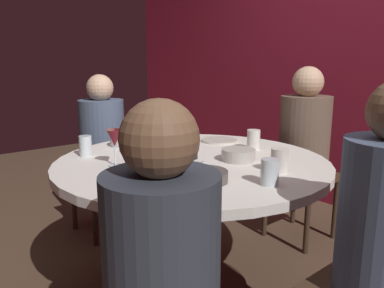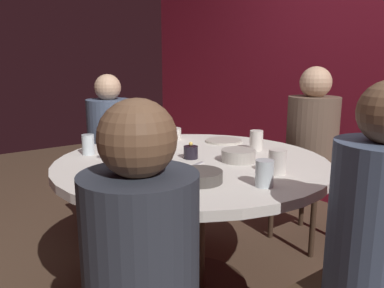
{
  "view_description": "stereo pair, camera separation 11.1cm",
  "coord_description": "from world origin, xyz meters",
  "px_view_note": "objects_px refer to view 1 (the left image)",
  "views": [
    {
      "loc": [
        1.43,
        -1.21,
        1.22
      ],
      "look_at": [
        0.0,
        0.0,
        0.81
      ],
      "focal_mm": 35.76,
      "sensor_mm": 36.0,
      "label": 1
    },
    {
      "loc": [
        1.5,
        -1.12,
        1.22
      ],
      "look_at": [
        0.0,
        0.0,
        0.81
      ],
      "focal_mm": 35.76,
      "sensor_mm": 36.0,
      "label": 2
    }
  ],
  "objects_px": {
    "wine_glass": "(115,140)",
    "bowl_serving_large": "(123,141)",
    "bowl_small_white": "(238,155)",
    "cup_far_edge": "(270,172)",
    "cup_by_left_diner": "(253,140)",
    "dinner_plate": "(219,141)",
    "dining_table": "(192,187)",
    "cell_phone": "(151,150)",
    "bowl_salad_center": "(165,134)",
    "cup_by_right_diner": "(165,137)",
    "seated_diner_back": "(305,135)",
    "bowl_sauce_side": "(205,176)",
    "cup_near_candle": "(85,146)",
    "cup_center_front": "(279,160)",
    "candle_holder": "(191,152)",
    "seated_diner_left": "(102,137)",
    "seated_diner_front_right": "(162,259)"
  },
  "relations": [
    {
      "from": "seated_diner_back",
      "to": "dinner_plate",
      "type": "xyz_separation_m",
      "value": [
        -0.22,
        -0.58,
        0.01
      ]
    },
    {
      "from": "bowl_sauce_side",
      "to": "cup_near_candle",
      "type": "relative_size",
      "value": 1.77
    },
    {
      "from": "dining_table",
      "to": "cup_by_left_diner",
      "type": "bearing_deg",
      "value": 82.59
    },
    {
      "from": "seated_diner_left",
      "to": "cup_far_edge",
      "type": "height_order",
      "value": "seated_diner_left"
    },
    {
      "from": "cell_phone",
      "to": "cup_center_front",
      "type": "bearing_deg",
      "value": -167.12
    },
    {
      "from": "bowl_serving_large",
      "to": "cup_far_edge",
      "type": "height_order",
      "value": "cup_far_edge"
    },
    {
      "from": "bowl_sauce_side",
      "to": "cup_near_candle",
      "type": "xyz_separation_m",
      "value": [
        -0.73,
        -0.18,
        0.03
      ]
    },
    {
      "from": "bowl_serving_large",
      "to": "seated_diner_left",
      "type": "bearing_deg",
      "value": 167.34
    },
    {
      "from": "dining_table",
      "to": "seated_diner_left",
      "type": "relative_size",
      "value": 1.21
    },
    {
      "from": "bowl_sauce_side",
      "to": "cup_center_front",
      "type": "xyz_separation_m",
      "value": [
        0.11,
        0.35,
        0.03
      ]
    },
    {
      "from": "cup_center_front",
      "to": "cup_far_edge",
      "type": "bearing_deg",
      "value": -64.03
    },
    {
      "from": "seated_diner_back",
      "to": "cell_phone",
      "type": "relative_size",
      "value": 8.48
    },
    {
      "from": "bowl_salad_center",
      "to": "cup_by_right_diner",
      "type": "relative_size",
      "value": 1.38
    },
    {
      "from": "bowl_small_white",
      "to": "cup_far_edge",
      "type": "bearing_deg",
      "value": -28.47
    },
    {
      "from": "bowl_small_white",
      "to": "cup_by_right_diner",
      "type": "bearing_deg",
      "value": -172.69
    },
    {
      "from": "dinner_plate",
      "to": "cup_far_edge",
      "type": "bearing_deg",
      "value": -30.65
    },
    {
      "from": "cell_phone",
      "to": "bowl_small_white",
      "type": "bearing_deg",
      "value": -157.51
    },
    {
      "from": "cup_far_edge",
      "to": "dinner_plate",
      "type": "bearing_deg",
      "value": 149.35
    },
    {
      "from": "wine_glass",
      "to": "cup_by_left_diner",
      "type": "xyz_separation_m",
      "value": [
        0.19,
        0.77,
        -0.07
      ]
    },
    {
      "from": "dining_table",
      "to": "bowl_serving_large",
      "type": "relative_size",
      "value": 9.38
    },
    {
      "from": "bowl_small_white",
      "to": "cup_far_edge",
      "type": "relative_size",
      "value": 1.58
    },
    {
      "from": "wine_glass",
      "to": "cup_center_front",
      "type": "bearing_deg",
      "value": 42.07
    },
    {
      "from": "wine_glass",
      "to": "cup_near_candle",
      "type": "height_order",
      "value": "wine_glass"
    },
    {
      "from": "bowl_small_white",
      "to": "cup_center_front",
      "type": "xyz_separation_m",
      "value": [
        0.26,
        -0.01,
        0.03
      ]
    },
    {
      "from": "candle_holder",
      "to": "dinner_plate",
      "type": "height_order",
      "value": "candle_holder"
    },
    {
      "from": "cup_far_edge",
      "to": "seated_diner_left",
      "type": "bearing_deg",
      "value": 179.07
    },
    {
      "from": "seated_diner_left",
      "to": "dinner_plate",
      "type": "bearing_deg",
      "value": 28.82
    },
    {
      "from": "seated_diner_back",
      "to": "cup_by_right_diner",
      "type": "bearing_deg",
      "value": -21.92
    },
    {
      "from": "cell_phone",
      "to": "cup_far_edge",
      "type": "distance_m",
      "value": 0.8
    },
    {
      "from": "wine_glass",
      "to": "dining_table",
      "type": "bearing_deg",
      "value": 69.0
    },
    {
      "from": "dining_table",
      "to": "bowl_sauce_side",
      "type": "bearing_deg",
      "value": -31.86
    },
    {
      "from": "dinner_plate",
      "to": "bowl_salad_center",
      "type": "xyz_separation_m",
      "value": [
        -0.28,
        -0.21,
        0.03
      ]
    },
    {
      "from": "seated_diner_left",
      "to": "bowl_small_white",
      "type": "bearing_deg",
      "value": 8.11
    },
    {
      "from": "cup_near_candle",
      "to": "dining_table",
      "type": "bearing_deg",
      "value": 42.26
    },
    {
      "from": "seated_diner_left",
      "to": "seated_diner_back",
      "type": "relative_size",
      "value": 0.95
    },
    {
      "from": "wine_glass",
      "to": "bowl_serving_large",
      "type": "height_order",
      "value": "wine_glass"
    },
    {
      "from": "seated_diner_front_right",
      "to": "cup_by_left_diner",
      "type": "xyz_separation_m",
      "value": [
        -0.62,
        1.08,
        0.08
      ]
    },
    {
      "from": "cup_near_candle",
      "to": "cup_far_edge",
      "type": "distance_m",
      "value": 0.99
    },
    {
      "from": "seated_diner_front_right",
      "to": "cup_near_candle",
      "type": "distance_m",
      "value": 1.13
    },
    {
      "from": "cup_center_front",
      "to": "seated_diner_left",
      "type": "bearing_deg",
      "value": -173.87
    },
    {
      "from": "cup_far_edge",
      "to": "wine_glass",
      "type": "bearing_deg",
      "value": -152.73
    },
    {
      "from": "seated_diner_left",
      "to": "cup_near_candle",
      "type": "distance_m",
      "value": 0.68
    },
    {
      "from": "seated_diner_front_right",
      "to": "cup_by_right_diner",
      "type": "relative_size",
      "value": 11.15
    },
    {
      "from": "dinner_plate",
      "to": "bowl_salad_center",
      "type": "relative_size",
      "value": 1.57
    },
    {
      "from": "bowl_salad_center",
      "to": "bowl_small_white",
      "type": "relative_size",
      "value": 0.83
    },
    {
      "from": "dinner_plate",
      "to": "cup_center_front",
      "type": "distance_m",
      "value": 0.7
    },
    {
      "from": "wine_glass",
      "to": "cell_phone",
      "type": "xyz_separation_m",
      "value": [
        -0.15,
        0.3,
        -0.12
      ]
    },
    {
      "from": "seated_diner_back",
      "to": "wine_glass",
      "type": "bearing_deg",
      "value": -5.84
    },
    {
      "from": "seated_diner_front_right",
      "to": "cell_phone",
      "type": "height_order",
      "value": "seated_diner_front_right"
    },
    {
      "from": "candle_holder",
      "to": "bowl_sauce_side",
      "type": "bearing_deg",
      "value": -31.22
    }
  ]
}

